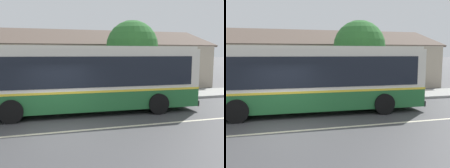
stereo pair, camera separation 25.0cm
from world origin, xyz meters
TOP-DOWN VIEW (x-y plane):
  - ground_plane at (0.00, 0.00)m, footprint 300.00×300.00m
  - sidewalk_far at (0.00, 6.00)m, footprint 60.00×3.00m
  - lane_divider_stripe at (0.00, 0.00)m, footprint 60.00×0.16m
  - community_building at (0.77, 13.50)m, footprint 25.93×9.57m
  - transit_bus at (1.25, 2.90)m, footprint 11.50×3.03m
  - street_tree_primary at (5.38, 6.97)m, footprint 3.51×3.51m
  - bus_stop_sign at (8.27, 4.99)m, footprint 0.36×0.07m

SIDE VIEW (x-z plane):
  - ground_plane at x=0.00m, z-range 0.00..0.00m
  - lane_divider_stripe at x=0.00m, z-range 0.00..0.01m
  - sidewalk_far at x=0.00m, z-range 0.00..0.15m
  - bus_stop_sign at x=8.27m, z-range 0.44..2.84m
  - transit_bus at x=1.25m, z-range 0.12..3.35m
  - community_building at x=0.77m, z-range -1.15..4.88m
  - street_tree_primary at x=5.38m, z-range 0.79..5.91m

